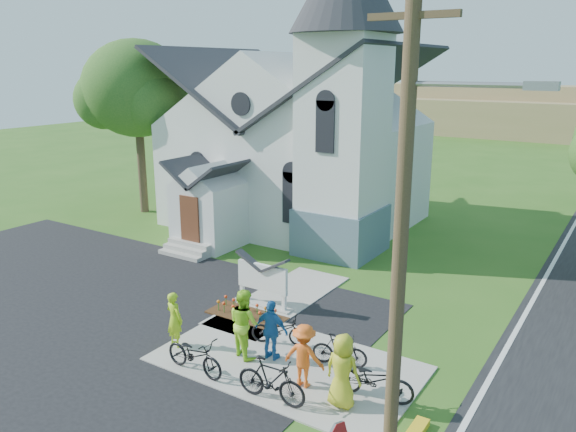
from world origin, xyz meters
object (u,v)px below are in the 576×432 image
Objects in this scene: cyclist_1 at (244,323)px; bike_4 at (374,379)px; cyclist_4 at (343,371)px; bike_2 at (280,330)px; cyclist_3 at (304,356)px; cyclist_0 at (175,319)px; bike_3 at (340,350)px; bike_1 at (271,380)px; church_sign at (262,278)px; cyclist_2 at (272,330)px; utility_pole at (406,203)px; bike_0 at (195,355)px.

bike_4 is (3.87, 0.01, -0.46)m from cyclist_1.
cyclist_4 is at bearing -169.84° from cyclist_1.
cyclist_1 reaches higher than cyclist_4.
cyclist_3 is at bearing -151.42° from bike_2.
cyclist_0 is 4.17m from cyclist_3.
bike_3 is at bearing -108.98° from cyclist_3.
bike_1 reaches higher than bike_2.
church_sign is 4.50m from bike_3.
bike_2 is at bearing -73.74° from cyclist_2.
cyclist_0 is 0.88× the size of bike_1.
bike_2 is (1.95, -1.92, -0.54)m from church_sign.
bike_2 is at bearing 148.87° from utility_pole.
cyclist_2 is 1.89m from bike_3.
cyclist_4 is (-1.71, 1.06, -4.45)m from utility_pole.
cyclist_3 is at bearing -168.64° from cyclist_0.
cyclist_0 is (-0.50, -3.60, -0.17)m from church_sign.
utility_pole is 6.02× the size of bike_2.
cyclist_3 reaches higher than bike_1.
bike_3 is 0.78× the size of bike_4.
bike_3 is (-2.60, 2.63, -4.90)m from utility_pole.
bike_1 reaches higher than bike_0.
cyclist_2 is (2.24, -2.73, -0.13)m from church_sign.
cyclist_2 reaches higher than bike_3.
cyclist_2 is 1.03× the size of cyclist_3.
cyclist_1 is at bearing 15.22° from cyclist_2.
church_sign is at bearing 144.40° from utility_pole.
cyclist_4 is (3.35, -0.66, -0.06)m from cyclist_1.
bike_3 reaches higher than bike_2.
bike_1 is (3.87, -0.80, -0.26)m from cyclist_0.
bike_1 is (3.37, -4.40, -0.43)m from church_sign.
bike_2 is 0.86× the size of bike_4.
cyclist_2 is 1.12× the size of bike_3.
cyclist_0 is 1.08× the size of bike_3.
church_sign is 1.33× the size of bike_2.
utility_pole is 7.29m from bike_2.
bike_3 is (0.30, 1.32, -0.37)m from cyclist_3.
cyclist_4 is (1.49, 0.76, 0.35)m from bike_1.
cyclist_2 is at bearing 75.92° from bike_4.
utility_pole is 5.18× the size of cyclist_1.
cyclist_4 reaches higher than bike_2.
cyclist_1 is 0.78m from cyclist_2.
cyclist_3 is (4.16, 0.21, 0.01)m from cyclist_0.
cyclist_1 reaches higher than cyclist_0.
cyclist_1 is at bearing -17.42° from bike_0.
bike_1 is at bearing -52.56° from church_sign.
utility_pole is 6.92m from cyclist_1.
church_sign is 1.14× the size of bike_4.
cyclist_4 reaches higher than church_sign.
cyclist_1 is at bearing 161.16° from utility_pole.
cyclist_0 is 4.73m from bike_3.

